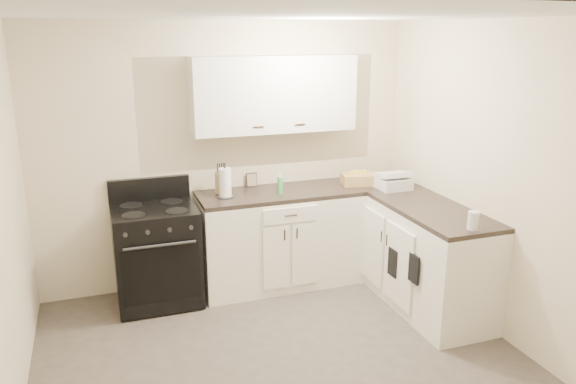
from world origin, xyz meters
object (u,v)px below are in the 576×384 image
object	(u,v)px
knife_block	(221,183)
countertop_grill	(393,183)
wicker_basket	(358,179)
stove	(157,255)
paper_towel	(225,183)

from	to	relation	value
knife_block	countertop_grill	distance (m)	1.65
knife_block	wicker_basket	xyz separation A→B (m)	(1.35, -0.13, -0.05)
stove	countertop_grill	size ratio (longest dim) A/B	3.03
wicker_basket	paper_towel	bearing A→B (deg)	179.77
wicker_basket	countertop_grill	xyz separation A→B (m)	(0.25, -0.25, 0.00)
paper_towel	wicker_basket	size ratio (longest dim) A/B	0.85
paper_towel	wicker_basket	bearing A→B (deg)	-0.23
stove	knife_block	bearing A→B (deg)	11.88
paper_towel	wicker_basket	distance (m)	1.34
stove	countertop_grill	distance (m)	2.32
paper_towel	stove	bearing A→B (deg)	-179.19
paper_towel	wicker_basket	xyz separation A→B (m)	(1.34, -0.01, -0.08)
knife_block	wicker_basket	bearing A→B (deg)	-15.13
knife_block	countertop_grill	xyz separation A→B (m)	(1.60, -0.38, -0.05)
stove	knife_block	distance (m)	0.88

